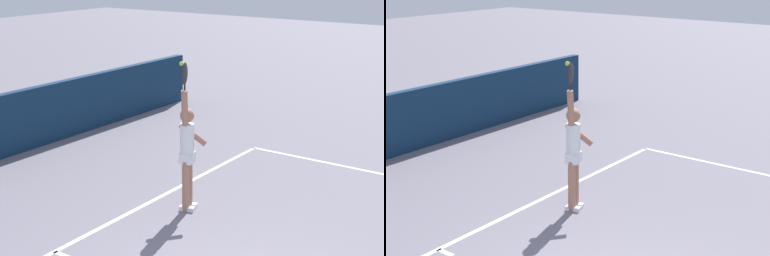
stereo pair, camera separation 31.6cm
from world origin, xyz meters
TOP-DOWN VIEW (x-y plane):
  - tennis_player at (2.23, 2.33)m, footprint 0.49×0.48m
  - tennis_ball at (2.07, 2.32)m, footprint 0.07×0.07m

SIDE VIEW (x-z plane):
  - tennis_player at x=2.23m, z-range -0.21..2.20m
  - tennis_ball at x=2.07m, z-range 2.36..2.43m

